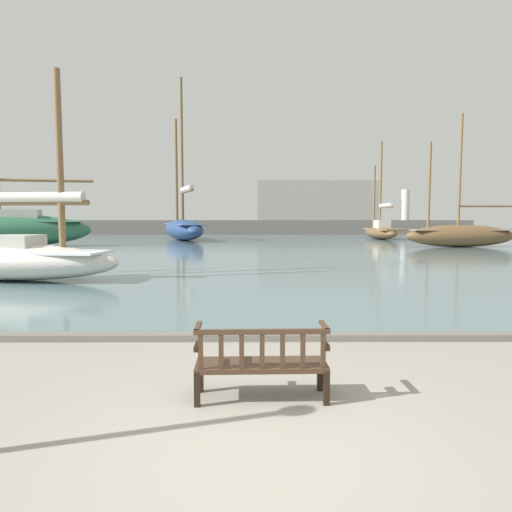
{
  "coord_description": "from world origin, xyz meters",
  "views": [
    {
      "loc": [
        -0.06,
        -4.26,
        2.23
      ],
      "look_at": [
        0.02,
        10.0,
        1.0
      ],
      "focal_mm": 32.0,
      "sensor_mm": 36.0,
      "label": 1
    }
  ],
  "objects": [
    {
      "name": "ground_plane",
      "position": [
        0.0,
        0.0,
        0.0
      ],
      "size": [
        160.0,
        160.0,
        0.0
      ],
      "primitive_type": "plane",
      "color": "gray"
    },
    {
      "name": "sailboat_centre_channel",
      "position": [
        -6.62,
        38.34,
        1.3
      ],
      "size": [
        6.38,
        11.39,
        14.85
      ],
      "color": "navy",
      "rests_on": "harbor_water"
    },
    {
      "name": "far_breakwater",
      "position": [
        3.1,
        51.96,
        2.17
      ],
      "size": [
        53.09,
        2.4,
        6.6
      ],
      "color": "#66605B",
      "rests_on": "ground"
    },
    {
      "name": "sailboat_nearest_starboard",
      "position": [
        14.64,
        28.06,
        0.97
      ],
      "size": [
        9.33,
        2.21,
        9.32
      ],
      "color": "brown",
      "rests_on": "harbor_water"
    },
    {
      "name": "sailboat_outer_port",
      "position": [
        -8.71,
        11.24,
        0.93
      ],
      "size": [
        10.45,
        3.55,
        9.35
      ],
      "color": "silver",
      "rests_on": "harbor_water"
    },
    {
      "name": "sailboat_nearest_port",
      "position": [
        -17.78,
        28.24,
        1.47
      ],
      "size": [
        14.37,
        4.98,
        15.15
      ],
      "color": "#2D6647",
      "rests_on": "harbor_water"
    },
    {
      "name": "park_bench",
      "position": [
        0.04,
        1.15,
        0.47
      ],
      "size": [
        1.61,
        0.56,
        0.92
      ],
      "color": "black",
      "rests_on": "ground"
    },
    {
      "name": "harbor_water",
      "position": [
        0.0,
        44.0,
        0.04
      ],
      "size": [
        100.0,
        80.0,
        0.08
      ],
      "primitive_type": "cube",
      "color": "slate",
      "rests_on": "ground"
    },
    {
      "name": "quay_edge_kerb",
      "position": [
        0.0,
        3.85,
        0.06
      ],
      "size": [
        40.0,
        0.3,
        0.12
      ],
      "primitive_type": "cube",
      "color": "slate",
      "rests_on": "ground"
    },
    {
      "name": "sailboat_outer_starboard",
      "position": [
        12.34,
        40.24,
        0.92
      ],
      "size": [
        2.28,
        8.05,
        9.43
      ],
      "color": "brown",
      "rests_on": "harbor_water"
    }
  ]
}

